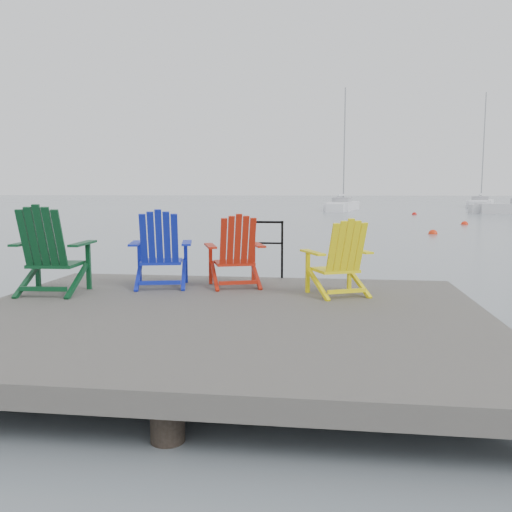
# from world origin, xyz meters

# --- Properties ---
(ground) EXTENTS (400.00, 400.00, 0.00)m
(ground) POSITION_xyz_m (0.00, 0.00, 0.00)
(ground) COLOR gray
(ground) RESTS_ON ground
(dock) EXTENTS (6.00, 5.00, 1.40)m
(dock) POSITION_xyz_m (0.00, 0.00, 0.35)
(dock) COLOR #302D2B
(dock) RESTS_ON ground
(handrail) EXTENTS (0.48, 0.04, 0.90)m
(handrail) POSITION_xyz_m (0.25, 2.45, 1.04)
(handrail) COLOR black
(handrail) RESTS_ON dock
(chair_green) EXTENTS (0.97, 0.90, 1.16)m
(chair_green) POSITION_xyz_m (-2.46, 0.74, 1.08)
(chair_green) COLOR #0A3A1C
(chair_green) RESTS_ON dock
(chair_blue) EXTENTS (0.98, 0.93, 1.08)m
(chair_blue) POSITION_xyz_m (-1.17, 1.41, 1.04)
(chair_blue) COLOR #101FAA
(chair_blue) RESTS_ON dock
(chair_red) EXTENTS (0.97, 0.92, 1.02)m
(chair_red) POSITION_xyz_m (-0.12, 1.58, 1.01)
(chair_red) COLOR #B01E0D
(chair_red) RESTS_ON dock
(chair_yellow) EXTENTS (0.97, 0.93, 0.99)m
(chair_yellow) POSITION_xyz_m (1.33, 1.13, 1.00)
(chair_yellow) COLOR yellow
(chair_yellow) RESTS_ON dock
(sailboat_near) EXTENTS (3.65, 8.85, 11.84)m
(sailboat_near) POSITION_xyz_m (2.61, 46.84, 0.36)
(sailboat_near) COLOR white
(sailboat_near) RESTS_ON ground
(sailboat_mid) EXTENTS (5.41, 10.08, 13.31)m
(sailboat_mid) POSITION_xyz_m (18.79, 59.90, 0.35)
(sailboat_mid) COLOR white
(sailboat_mid) RESTS_ON ground
(buoy_a) EXTENTS (0.39, 0.39, 0.39)m
(buoy_a) POSITION_xyz_m (5.71, 18.18, 0.00)
(buoy_a) COLOR red
(buoy_a) RESTS_ON ground
(buoy_b) EXTENTS (0.37, 0.37, 0.37)m
(buoy_b) POSITION_xyz_m (2.63, 19.83, 0.00)
(buoy_b) COLOR #CE440C
(buoy_b) RESTS_ON ground
(buoy_c) EXTENTS (0.39, 0.39, 0.39)m
(buoy_c) POSITION_xyz_m (8.71, 25.19, 0.00)
(buoy_c) COLOR red
(buoy_c) RESTS_ON ground
(buoy_d) EXTENTS (0.39, 0.39, 0.39)m
(buoy_d) POSITION_xyz_m (7.90, 37.50, 0.00)
(buoy_d) COLOR red
(buoy_d) RESTS_ON ground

